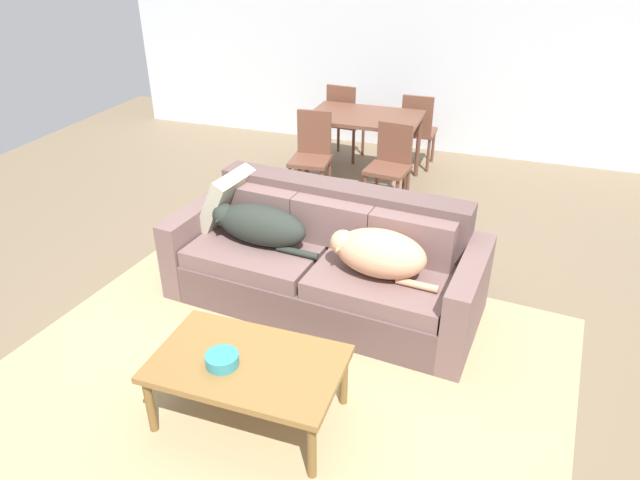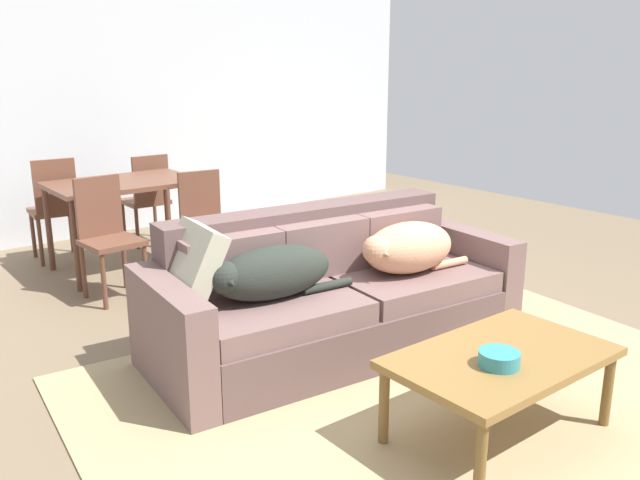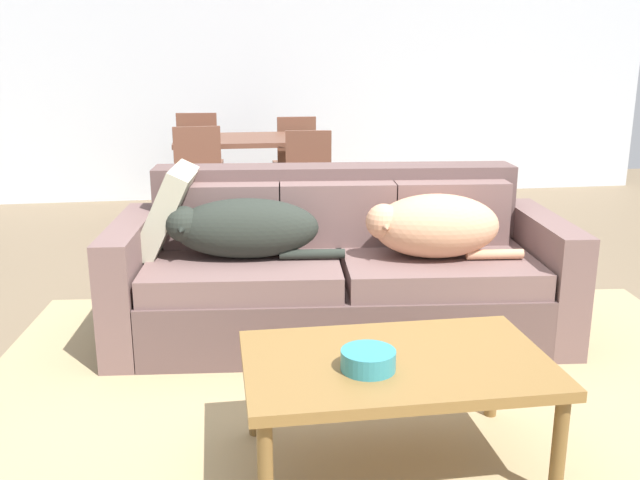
{
  "view_description": "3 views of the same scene",
  "coord_description": "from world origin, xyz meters",
  "px_view_note": "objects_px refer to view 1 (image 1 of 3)",
  "views": [
    {
      "loc": [
        1.18,
        -3.32,
        2.6
      ],
      "look_at": [
        0.05,
        -0.05,
        0.69
      ],
      "focal_mm": 32.16,
      "sensor_mm": 36.0,
      "label": 1
    },
    {
      "loc": [
        -2.49,
        -2.82,
        1.78
      ],
      "look_at": [
        -0.07,
        0.27,
        0.71
      ],
      "focal_mm": 37.23,
      "sensor_mm": 36.0,
      "label": 2
    },
    {
      "loc": [
        -0.64,
        -3.28,
        1.48
      ],
      "look_at": [
        -0.13,
        0.05,
        0.57
      ],
      "focal_mm": 39.11,
      "sensor_mm": 36.0,
      "label": 3
    }
  ],
  "objects_px": {
    "dining_chair_near_left": "(312,152)",
    "dining_chair_far_right": "(418,128)",
    "couch": "(326,263)",
    "coffee_table": "(248,367)",
    "dog_on_right_cushion": "(378,253)",
    "bowl_on_coffee_table": "(222,360)",
    "throw_pillow_by_left_arm": "(226,199)",
    "dining_chair_near_right": "(390,163)",
    "dog_on_left_cushion": "(258,225)",
    "dining_chair_far_left": "(344,119)",
    "dining_table": "(365,122)"
  },
  "relations": [
    {
      "from": "dining_table",
      "to": "dining_chair_near_right",
      "type": "bearing_deg",
      "value": -54.78
    },
    {
      "from": "dog_on_left_cushion",
      "to": "dining_chair_far_left",
      "type": "relative_size",
      "value": 0.95
    },
    {
      "from": "throw_pillow_by_left_arm",
      "to": "coffee_table",
      "type": "bearing_deg",
      "value": -59.39
    },
    {
      "from": "couch",
      "to": "coffee_table",
      "type": "distance_m",
      "value": 1.33
    },
    {
      "from": "couch",
      "to": "dining_chair_near_left",
      "type": "relative_size",
      "value": 2.61
    },
    {
      "from": "dining_table",
      "to": "couch",
      "type": "bearing_deg",
      "value": -81.46
    },
    {
      "from": "throw_pillow_by_left_arm",
      "to": "dining_chair_near_right",
      "type": "height_order",
      "value": "throw_pillow_by_left_arm"
    },
    {
      "from": "dog_on_left_cushion",
      "to": "dining_chair_near_left",
      "type": "xyz_separation_m",
      "value": [
        -0.24,
        1.86,
        -0.1
      ]
    },
    {
      "from": "dog_on_right_cushion",
      "to": "bowl_on_coffee_table",
      "type": "bearing_deg",
      "value": -111.33
    },
    {
      "from": "dog_on_left_cushion",
      "to": "dining_chair_far_right",
      "type": "relative_size",
      "value": 1.0
    },
    {
      "from": "dining_chair_near_left",
      "to": "dining_chair_far_right",
      "type": "relative_size",
      "value": 1.04
    },
    {
      "from": "dining_chair_far_right",
      "to": "coffee_table",
      "type": "bearing_deg",
      "value": 88.31
    },
    {
      "from": "throw_pillow_by_left_arm",
      "to": "bowl_on_coffee_table",
      "type": "distance_m",
      "value": 1.72
    },
    {
      "from": "dog_on_right_cushion",
      "to": "dining_chair_far_right",
      "type": "height_order",
      "value": "dining_chair_far_right"
    },
    {
      "from": "dining_table",
      "to": "dining_chair_far_left",
      "type": "height_order",
      "value": "dining_chair_far_left"
    },
    {
      "from": "dog_on_left_cushion",
      "to": "dog_on_right_cushion",
      "type": "relative_size",
      "value": 1.13
    },
    {
      "from": "bowl_on_coffee_table",
      "to": "dining_chair_near_left",
      "type": "relative_size",
      "value": 0.2
    },
    {
      "from": "dog_on_left_cushion",
      "to": "dining_chair_near_left",
      "type": "height_order",
      "value": "dining_chair_near_left"
    },
    {
      "from": "dog_on_right_cushion",
      "to": "throw_pillow_by_left_arm",
      "type": "bearing_deg",
      "value": 170.62
    },
    {
      "from": "couch",
      "to": "dog_on_right_cushion",
      "type": "distance_m",
      "value": 0.57
    },
    {
      "from": "dog_on_right_cushion",
      "to": "dog_on_left_cushion",
      "type": "bearing_deg",
      "value": 177.56
    },
    {
      "from": "dog_on_right_cushion",
      "to": "dining_chair_near_right",
      "type": "relative_size",
      "value": 0.9
    },
    {
      "from": "couch",
      "to": "dining_table",
      "type": "distance_m",
      "value": 2.45
    },
    {
      "from": "couch",
      "to": "dog_on_right_cushion",
      "type": "relative_size",
      "value": 3.06
    },
    {
      "from": "dog_on_left_cushion",
      "to": "dining_table",
      "type": "height_order",
      "value": "dining_table"
    },
    {
      "from": "throw_pillow_by_left_arm",
      "to": "dining_chair_far_right",
      "type": "height_order",
      "value": "throw_pillow_by_left_arm"
    },
    {
      "from": "dining_chair_near_left",
      "to": "dining_chair_near_right",
      "type": "xyz_separation_m",
      "value": [
        0.84,
        -0.01,
        -0.01
      ]
    },
    {
      "from": "dog_on_right_cushion",
      "to": "dining_table",
      "type": "relative_size",
      "value": 0.66
    },
    {
      "from": "dining_chair_near_right",
      "to": "dining_chair_far_right",
      "type": "distance_m",
      "value": 1.26
    },
    {
      "from": "coffee_table",
      "to": "bowl_on_coffee_table",
      "type": "height_order",
      "value": "bowl_on_coffee_table"
    },
    {
      "from": "coffee_table",
      "to": "dining_table",
      "type": "bearing_deg",
      "value": 95.07
    },
    {
      "from": "bowl_on_coffee_table",
      "to": "dining_chair_far_right",
      "type": "height_order",
      "value": "dining_chair_far_right"
    },
    {
      "from": "dog_on_left_cushion",
      "to": "bowl_on_coffee_table",
      "type": "xyz_separation_m",
      "value": [
        0.37,
        -1.31,
        -0.15
      ]
    },
    {
      "from": "dining_chair_far_left",
      "to": "dining_table",
      "type": "bearing_deg",
      "value": 130.24
    },
    {
      "from": "dining_chair_far_left",
      "to": "bowl_on_coffee_table",
      "type": "bearing_deg",
      "value": 103.31
    },
    {
      "from": "couch",
      "to": "dining_chair_near_right",
      "type": "bearing_deg",
      "value": 92.77
    },
    {
      "from": "dog_on_left_cushion",
      "to": "coffee_table",
      "type": "distance_m",
      "value": 1.35
    },
    {
      "from": "dining_chair_near_right",
      "to": "dining_chair_near_left",
      "type": "bearing_deg",
      "value": -173.66
    },
    {
      "from": "coffee_table",
      "to": "dining_table",
      "type": "relative_size",
      "value": 0.89
    },
    {
      "from": "couch",
      "to": "dining_chair_near_left",
      "type": "bearing_deg",
      "value": 118.4
    },
    {
      "from": "dog_on_left_cushion",
      "to": "bowl_on_coffee_table",
      "type": "relative_size",
      "value": 4.75
    },
    {
      "from": "coffee_table",
      "to": "dining_chair_far_right",
      "type": "height_order",
      "value": "dining_chair_far_right"
    },
    {
      "from": "dining_table",
      "to": "coffee_table",
      "type": "bearing_deg",
      "value": -84.93
    },
    {
      "from": "dining_chair_near_left",
      "to": "dining_chair_far_right",
      "type": "xyz_separation_m",
      "value": [
        0.88,
        1.25,
        -0.02
      ]
    },
    {
      "from": "coffee_table",
      "to": "dining_chair_near_right",
      "type": "xyz_separation_m",
      "value": [
        0.11,
        3.1,
        0.12
      ]
    },
    {
      "from": "bowl_on_coffee_table",
      "to": "dining_chair_near_right",
      "type": "bearing_deg",
      "value": 85.85
    },
    {
      "from": "coffee_table",
      "to": "dining_chair_near_right",
      "type": "relative_size",
      "value": 1.22
    },
    {
      "from": "dining_chair_far_left",
      "to": "dining_chair_far_right",
      "type": "xyz_separation_m",
      "value": [
        0.9,
        0.04,
        -0.03
      ]
    },
    {
      "from": "throw_pillow_by_left_arm",
      "to": "dining_chair_near_right",
      "type": "relative_size",
      "value": 0.54
    },
    {
      "from": "couch",
      "to": "dog_on_left_cushion",
      "type": "distance_m",
      "value": 0.59
    }
  ]
}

